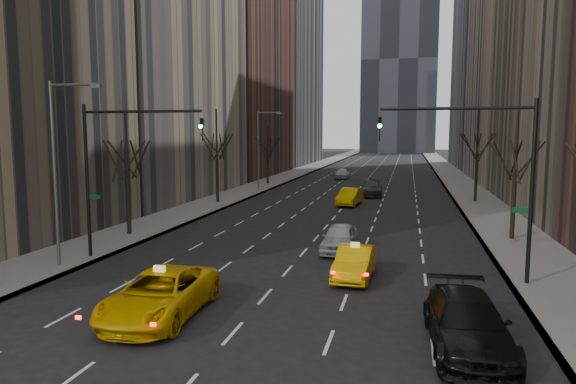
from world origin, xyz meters
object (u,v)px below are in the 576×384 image
Objects in this scene: taxi_suv at (160,294)px; parked_suv_black at (467,323)px; silver_sedan_ahead at (340,238)px; taxi_sedan at (355,262)px.

taxi_suv reaches higher than parked_suv_black.
silver_sedan_ahead is at bearing 65.15° from taxi_suv.
parked_suv_black is at bearing -56.63° from taxi_sedan.
taxi_suv is 9.25m from taxi_sedan.
silver_sedan_ahead is at bearing 111.02° from parked_suv_black.
taxi_sedan is at bearing 117.14° from parked_suv_black.
taxi_sedan is 8.24m from parked_suv_black.
taxi_suv reaches higher than taxi_sedan.
taxi_sedan is (6.41, 6.67, -0.11)m from taxi_suv.
taxi_suv is at bearing -131.03° from taxi_sedan.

